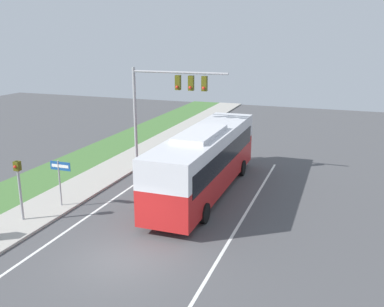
% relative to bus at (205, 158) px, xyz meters
% --- Properties ---
extents(ground_plane, '(80.00, 80.00, 0.00)m').
position_rel_bus_xyz_m(ground_plane, '(-0.79, -8.17, -2.06)').
color(ground_plane, '#4C4C4F').
extents(lane_divider_near, '(0.14, 30.00, 0.01)m').
position_rel_bus_xyz_m(lane_divider_near, '(-4.39, -8.17, -2.05)').
color(lane_divider_near, silver).
rests_on(lane_divider_near, ground_plane).
extents(lane_divider_far, '(0.14, 30.00, 0.01)m').
position_rel_bus_xyz_m(lane_divider_far, '(2.81, -8.17, -2.05)').
color(lane_divider_far, silver).
rests_on(lane_divider_far, ground_plane).
extents(bus, '(2.70, 12.23, 3.75)m').
position_rel_bus_xyz_m(bus, '(0.00, 0.00, 0.00)').
color(bus, red).
rests_on(bus, ground_plane).
extents(signal_gantry, '(6.31, 0.41, 6.63)m').
position_rel_bus_xyz_m(signal_gantry, '(-3.69, 3.06, 2.81)').
color(signal_gantry, '#939399').
rests_on(signal_gantry, ground_plane).
extents(pedestrian_signal, '(0.28, 0.34, 3.00)m').
position_rel_bus_xyz_m(pedestrian_signal, '(-6.94, -6.62, -0.01)').
color(pedestrian_signal, '#939399').
rests_on(pedestrian_signal, ground_plane).
extents(street_sign, '(1.17, 0.08, 2.52)m').
position_rel_bus_xyz_m(street_sign, '(-6.25, -4.51, -0.29)').
color(street_sign, '#939399').
rests_on(street_sign, ground_plane).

